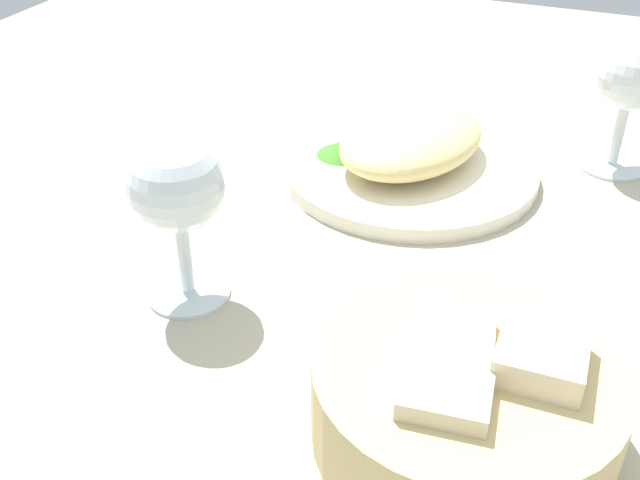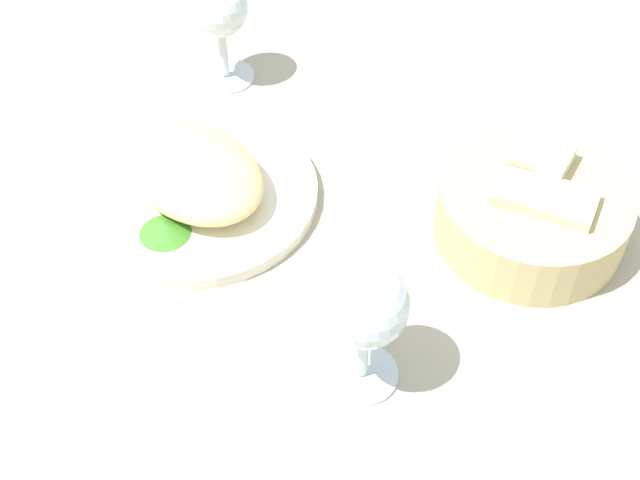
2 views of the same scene
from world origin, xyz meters
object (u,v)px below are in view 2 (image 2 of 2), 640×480
plate (197,193)px  wine_glass_near (365,311)px  wine_glass_far (219,14)px  bread_basket (533,211)px

plate → wine_glass_near: size_ratio=1.87×
wine_glass_far → wine_glass_near: bearing=-39.7°
bread_basket → wine_glass_far: size_ratio=1.42×
bread_basket → wine_glass_near: bearing=-105.0°
wine_glass_far → bread_basket: bearing=-8.0°
wine_glass_near → wine_glass_far: bearing=140.3°
plate → wine_glass_far: 21.36cm
wine_glass_near → wine_glass_far: size_ratio=1.02×
plate → wine_glass_near: bearing=-22.3°
bread_basket → wine_glass_near: wine_glass_near is taller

